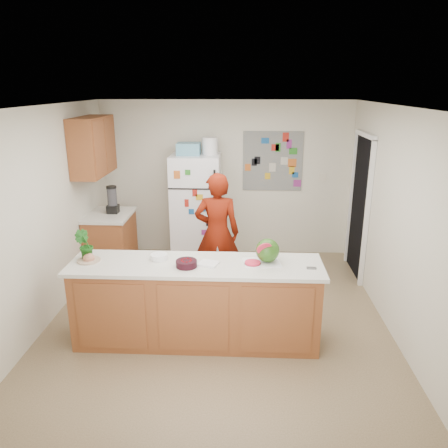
{
  "coord_description": "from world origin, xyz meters",
  "views": [
    {
      "loc": [
        0.3,
        -4.73,
        2.71
      ],
      "look_at": [
        0.07,
        0.2,
        1.14
      ],
      "focal_mm": 35.0,
      "sensor_mm": 36.0,
      "label": 1
    }
  ],
  "objects_px": {
    "refrigerator": "(196,209)",
    "cherry_bowl": "(186,264)",
    "watermelon": "(268,250)",
    "person": "(217,233)"
  },
  "relations": [
    {
      "from": "refrigerator",
      "to": "cherry_bowl",
      "type": "bearing_deg",
      "value": -86.18
    },
    {
      "from": "person",
      "to": "cherry_bowl",
      "type": "xyz_separation_m",
      "value": [
        -0.23,
        -1.37,
        0.13
      ]
    },
    {
      "from": "watermelon",
      "to": "cherry_bowl",
      "type": "height_order",
      "value": "watermelon"
    },
    {
      "from": "refrigerator",
      "to": "cherry_bowl",
      "type": "height_order",
      "value": "refrigerator"
    },
    {
      "from": "person",
      "to": "refrigerator",
      "type": "bearing_deg",
      "value": -71.79
    },
    {
      "from": "refrigerator",
      "to": "person",
      "type": "bearing_deg",
      "value": -70.26
    },
    {
      "from": "person",
      "to": "watermelon",
      "type": "relative_size",
      "value": 6.59
    },
    {
      "from": "person",
      "to": "watermelon",
      "type": "xyz_separation_m",
      "value": [
        0.61,
        -1.21,
        0.23
      ]
    },
    {
      "from": "refrigerator",
      "to": "watermelon",
      "type": "height_order",
      "value": "refrigerator"
    },
    {
      "from": "watermelon",
      "to": "cherry_bowl",
      "type": "distance_m",
      "value": 0.86
    }
  ]
}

